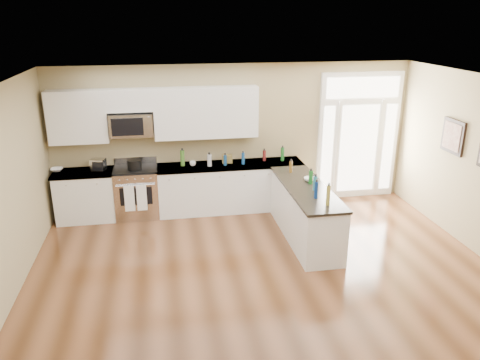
% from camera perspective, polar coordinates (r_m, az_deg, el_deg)
% --- Properties ---
extents(ground, '(8.00, 8.00, 0.00)m').
position_cam_1_polar(ground, '(6.20, 5.63, -16.70)').
color(ground, '#492A14').
extents(room_shell, '(8.00, 8.00, 8.00)m').
position_cam_1_polar(room_shell, '(5.37, 6.22, -1.82)').
color(room_shell, tan).
rests_on(room_shell, ground).
extents(back_cabinet_left, '(1.10, 0.66, 0.94)m').
position_cam_1_polar(back_cabinet_left, '(9.19, -18.24, -1.98)').
color(back_cabinet_left, silver).
rests_on(back_cabinet_left, ground).
extents(back_cabinet_right, '(2.85, 0.66, 0.94)m').
position_cam_1_polar(back_cabinet_right, '(9.17, -1.25, -1.02)').
color(back_cabinet_right, silver).
rests_on(back_cabinet_right, ground).
extents(peninsula_cabinet, '(0.69, 2.32, 0.94)m').
position_cam_1_polar(peninsula_cabinet, '(8.09, 7.92, -4.12)').
color(peninsula_cabinet, silver).
rests_on(peninsula_cabinet, ground).
extents(upper_cabinet_left, '(1.04, 0.33, 0.95)m').
position_cam_1_polar(upper_cabinet_left, '(8.93, -19.18, 7.28)').
color(upper_cabinet_left, silver).
rests_on(upper_cabinet_left, room_shell).
extents(upper_cabinet_right, '(1.94, 0.33, 0.95)m').
position_cam_1_polar(upper_cabinet_right, '(8.85, -4.15, 8.20)').
color(upper_cabinet_right, silver).
rests_on(upper_cabinet_right, room_shell).
extents(upper_cabinet_short, '(0.82, 0.33, 0.40)m').
position_cam_1_polar(upper_cabinet_short, '(8.77, -13.32, 9.47)').
color(upper_cabinet_short, silver).
rests_on(upper_cabinet_short, room_shell).
extents(microwave, '(0.78, 0.41, 0.42)m').
position_cam_1_polar(microwave, '(8.82, -13.12, 6.61)').
color(microwave, silver).
rests_on(microwave, room_shell).
extents(entry_door, '(1.70, 0.10, 2.60)m').
position_cam_1_polar(entry_door, '(9.90, 14.22, 5.17)').
color(entry_door, white).
rests_on(entry_door, ground).
extents(wall_art_near, '(0.05, 0.58, 0.58)m').
position_cam_1_polar(wall_art_near, '(8.76, 24.52, 4.86)').
color(wall_art_near, black).
rests_on(wall_art_near, room_shell).
extents(kitchen_range, '(0.80, 0.71, 1.08)m').
position_cam_1_polar(kitchen_range, '(9.08, -12.45, -1.43)').
color(kitchen_range, silver).
rests_on(kitchen_range, ground).
extents(stockpot, '(0.28, 0.28, 0.20)m').
position_cam_1_polar(stockpot, '(8.83, -12.74, 1.88)').
color(stockpot, black).
rests_on(stockpot, kitchen_range).
extents(toaster_oven, '(0.29, 0.26, 0.21)m').
position_cam_1_polar(toaster_oven, '(9.00, -16.90, 1.81)').
color(toaster_oven, silver).
rests_on(toaster_oven, back_cabinet_left).
extents(cardboard_box, '(0.20, 0.15, 0.16)m').
position_cam_1_polar(cardboard_box, '(9.07, -1.57, 2.62)').
color(cardboard_box, brown).
rests_on(cardboard_box, back_cabinet_right).
extents(bowl_left, '(0.22, 0.22, 0.05)m').
position_cam_1_polar(bowl_left, '(9.22, -21.43, 1.19)').
color(bowl_left, white).
rests_on(bowl_left, back_cabinet_left).
extents(bowl_peninsula, '(0.24, 0.24, 0.06)m').
position_cam_1_polar(bowl_peninsula, '(8.16, 8.46, 0.09)').
color(bowl_peninsula, white).
rests_on(bowl_peninsula, peninsula_cabinet).
extents(cup_counter, '(0.14, 0.14, 0.09)m').
position_cam_1_polar(cup_counter, '(8.92, -5.79, 2.02)').
color(cup_counter, white).
rests_on(cup_counter, back_cabinet_right).
extents(counter_bottles, '(2.16, 2.45, 0.31)m').
position_cam_1_polar(counter_bottles, '(8.39, 2.47, 1.54)').
color(counter_bottles, '#19591E').
rests_on(counter_bottles, back_cabinet_right).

